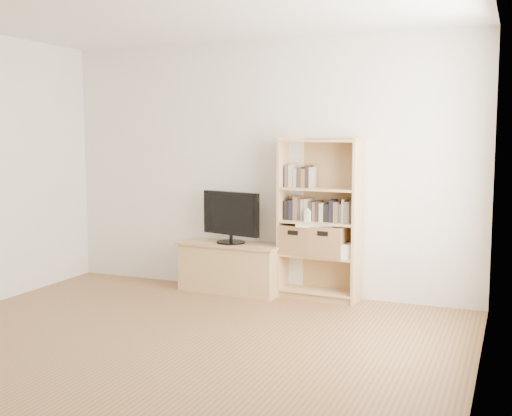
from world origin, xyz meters
The scene contains 13 objects.
floor centered at (0.00, 0.00, 0.00)m, with size 4.50×5.00×0.01m, color brown.
back_wall centered at (0.00, 2.50, 1.30)m, with size 4.50×0.02×2.60m, color silver.
right_wall centered at (2.25, 0.00, 1.30)m, with size 0.02×5.00×2.60m, color silver.
tv_stand centered at (-0.29, 2.30, 0.25)m, with size 1.07×0.40×0.49m, color tan.
bookshelf centered at (0.65, 2.36, 0.80)m, with size 0.80×0.29×1.61m, color tan.
television centered at (-0.29, 2.30, 0.79)m, with size 0.70×0.05×0.55m, color black.
books_row_mid centered at (0.65, 2.38, 0.90)m, with size 0.87×0.17×0.23m, color black.
books_row_upper centered at (0.47, 2.39, 1.21)m, with size 0.38×0.14×0.20m, color black.
baby_monitor centered at (0.55, 2.27, 0.84)m, with size 0.06×0.04×0.11m, color white.
basket_left centered at (0.43, 2.36, 0.59)m, with size 0.35×0.29×0.29m, color brown.
basket_right centered at (0.75, 2.35, 0.60)m, with size 0.37×0.30×0.30m, color brown.
laptop centered at (0.61, 2.34, 0.75)m, with size 0.36×0.25×0.03m, color white.
magazine_stack centered at (0.92, 2.34, 0.50)m, with size 0.18×0.25×0.12m, color silver.
Camera 1 is at (2.45, -3.70, 1.64)m, focal length 45.00 mm.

